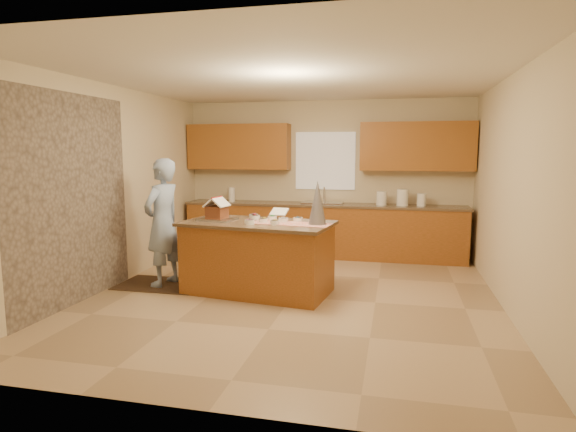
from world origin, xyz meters
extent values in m
plane|color=tan|center=(0.00, 0.00, 0.00)|extent=(5.50, 5.50, 0.00)
plane|color=silver|center=(0.00, 0.00, 2.70)|extent=(5.50, 5.50, 0.00)
plane|color=beige|center=(0.00, 2.75, 1.35)|extent=(5.50, 5.50, 0.00)
plane|color=beige|center=(0.00, -2.75, 1.35)|extent=(5.50, 5.50, 0.00)
plane|color=beige|center=(-2.50, 0.00, 1.35)|extent=(5.50, 5.50, 0.00)
plane|color=beige|center=(2.50, 0.00, 1.35)|extent=(5.50, 5.50, 0.00)
plane|color=gray|center=(-2.48, -0.80, 1.25)|extent=(0.00, 2.50, 2.50)
cube|color=white|center=(0.00, 2.72, 1.65)|extent=(1.05, 0.03, 1.00)
cube|color=#9B4F20|center=(0.00, 2.45, 0.44)|extent=(4.80, 0.60, 0.88)
cube|color=brown|center=(0.00, 2.45, 0.90)|extent=(4.85, 0.63, 0.04)
cube|color=#9D5D21|center=(-1.55, 2.57, 1.90)|extent=(1.85, 0.35, 0.80)
cube|color=#9D5D21|center=(1.55, 2.57, 1.90)|extent=(1.85, 0.35, 0.80)
cube|color=silver|center=(0.00, 2.45, 0.89)|extent=(0.70, 0.45, 0.12)
cylinder|color=silver|center=(0.00, 2.63, 1.06)|extent=(0.03, 0.03, 0.28)
cube|color=#9B4F20|center=(-0.48, 0.10, 0.44)|extent=(1.91, 1.13, 0.88)
cube|color=brown|center=(-0.48, 0.10, 0.91)|extent=(2.00, 1.22, 0.04)
cube|color=#B2200C|center=(-0.03, 0.04, 0.93)|extent=(1.04, 0.49, 0.01)
cube|color=silver|center=(-1.03, 0.13, 0.94)|extent=(0.50, 0.40, 0.03)
cube|color=white|center=(-0.28, 0.46, 1.02)|extent=(0.24, 0.20, 0.09)
cone|color=#A9A9B5|center=(0.30, 0.05, 1.20)|extent=(0.25, 0.25, 0.55)
cube|color=black|center=(-1.87, 0.13, 0.01)|extent=(1.16, 0.76, 0.01)
imported|color=#8FA6CB|center=(-1.82, 0.13, 0.87)|extent=(0.54, 0.70, 1.72)
cylinder|color=white|center=(1.00, 2.45, 1.04)|extent=(0.17, 0.17, 0.23)
cylinder|color=white|center=(1.34, 2.45, 1.06)|extent=(0.19, 0.19, 0.28)
cylinder|color=white|center=(1.65, 2.45, 1.03)|extent=(0.15, 0.15, 0.21)
cylinder|color=white|center=(-1.66, 2.45, 1.05)|extent=(0.12, 0.12, 0.26)
cube|color=brown|center=(-1.03, 0.13, 1.03)|extent=(0.25, 0.27, 0.16)
cube|color=white|center=(-1.10, 0.13, 1.17)|extent=(0.18, 0.30, 0.13)
cube|color=white|center=(-0.97, 0.12, 1.17)|extent=(0.18, 0.30, 0.13)
cylinder|color=red|center=(-1.03, 0.13, 1.22)|extent=(0.06, 0.28, 0.02)
cylinder|color=gold|center=(-0.20, -0.06, 0.95)|extent=(0.12, 0.12, 0.06)
cylinder|color=yellow|center=(-0.39, 0.07, 0.95)|extent=(0.12, 0.12, 0.06)
cylinder|color=pink|center=(-0.52, -0.11, 0.95)|extent=(0.12, 0.12, 0.06)
cylinder|color=white|center=(-0.15, 0.15, 0.95)|extent=(0.12, 0.12, 0.06)
cylinder|color=#9B335E|center=(-0.62, 0.41, 0.95)|extent=(0.12, 0.12, 0.06)
cylinder|color=green|center=(-0.33, 0.30, 0.95)|extent=(0.12, 0.12, 0.06)
cylinder|color=red|center=(-0.57, 0.32, 0.95)|extent=(0.12, 0.12, 0.06)
cylinder|color=#3281BB|center=(0.02, 0.24, 0.95)|extent=(0.12, 0.12, 0.06)
camera|label=1|loc=(1.25, -5.69, 1.82)|focal=29.81mm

